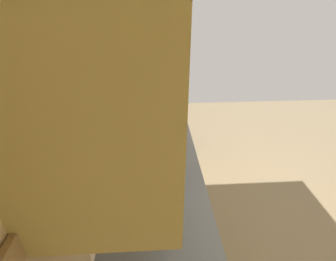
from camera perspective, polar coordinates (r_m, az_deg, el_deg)
ground_plane at (r=2.89m, az=21.83°, el=-18.57°), size 6.33×6.33×0.00m
wall_back at (r=1.91m, az=-14.12°, el=5.15°), size 4.07×0.12×2.58m
counter_run at (r=2.03m, az=-2.28°, el=-21.91°), size 3.07×0.64×0.92m
upper_cabinets at (r=1.30m, az=-9.61°, el=22.31°), size 1.86×0.35×0.73m
oven_range at (r=3.53m, az=-3.07°, el=2.54°), size 0.71×0.62×1.10m
microwave at (r=1.66m, az=-3.37°, el=-6.20°), size 0.48×0.33×0.31m
bowl at (r=2.42m, az=-0.86°, el=2.37°), size 0.15×0.15×0.06m
kettle at (r=2.18m, az=-0.56°, el=0.51°), size 0.19×0.14×0.17m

